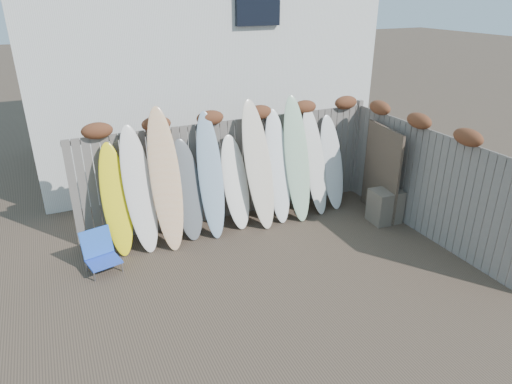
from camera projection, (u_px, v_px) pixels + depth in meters
name	position (u px, v px, depth m)	size (l,w,h in m)	color
ground	(287.00, 275.00, 7.44)	(80.00, 80.00, 0.00)	#493A2D
back_fence	(234.00, 161.00, 8.97)	(6.05, 0.28, 2.24)	slate
right_fence	(427.00, 176.00, 8.32)	(0.28, 4.40, 2.24)	slate
house	(188.00, 34.00, 11.72)	(8.50, 5.50, 6.33)	silver
beach_chair	(100.00, 252.00, 7.51)	(0.61, 0.63, 0.67)	blue
wooden_crate	(385.00, 206.00, 9.04)	(0.57, 0.48, 0.67)	#4C3F39
lattice_panel	(381.00, 172.00, 9.14)	(0.05, 1.23, 1.84)	#47322B
surfboard_0	(116.00, 200.00, 7.82)	(0.47, 0.07, 2.00)	yellow
surfboard_1	(139.00, 190.00, 7.90)	(0.52, 0.07, 2.27)	silver
surfboard_2	(166.00, 180.00, 7.96)	(0.53, 0.07, 2.56)	#FFB88F
surfboard_3	(187.00, 190.00, 8.32)	(0.53, 0.07, 1.90)	#5A5D61
surfboard_4	(211.00, 176.00, 8.37)	(0.46, 0.07, 2.36)	#89A3BA
surfboard_5	(235.00, 183.00, 8.71)	(0.51, 0.07, 1.84)	white
surfboard_6	(258.00, 165.00, 8.67)	(0.55, 0.07, 2.51)	beige
surfboard_7	(278.00, 167.00, 8.94)	(0.47, 0.07, 2.26)	white
surfboard_8	(297.00, 159.00, 8.98)	(0.50, 0.07, 2.51)	#A7CCA7
surfboard_9	(315.00, 161.00, 9.27)	(0.47, 0.07, 2.23)	white
surfboard_10	(332.00, 163.00, 9.52)	(0.50, 0.07, 1.99)	silver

